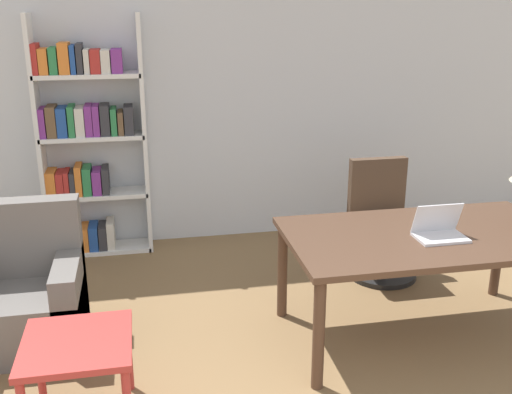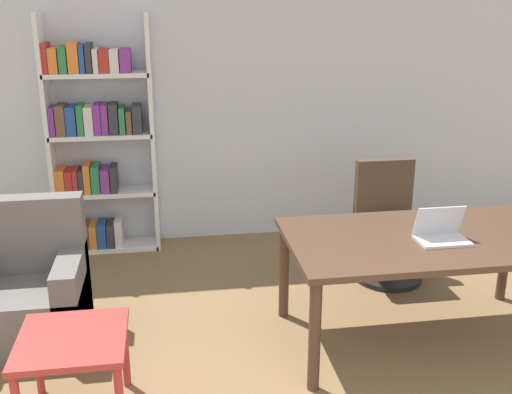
% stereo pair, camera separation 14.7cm
% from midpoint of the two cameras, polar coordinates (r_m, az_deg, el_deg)
% --- Properties ---
extents(wall_back, '(8.00, 0.06, 2.70)m').
position_cam_midpoint_polar(wall_back, '(5.48, -4.93, 9.68)').
color(wall_back, silver).
rests_on(wall_back, ground_plane).
extents(desk, '(1.80, 0.99, 0.73)m').
position_cam_midpoint_polar(desk, '(4.00, 14.81, -4.43)').
color(desk, '#4C3323').
rests_on(desk, ground_plane).
extents(laptop, '(0.31, 0.21, 0.22)m').
position_cam_midpoint_polar(laptop, '(3.90, 16.03, -3.08)').
color(laptop, silver).
rests_on(laptop, desk).
extents(office_chair, '(0.55, 0.55, 0.94)m').
position_cam_midpoint_polar(office_chair, '(4.95, 11.06, -2.58)').
color(office_chair, black).
rests_on(office_chair, ground_plane).
extents(side_table_blue, '(0.56, 0.56, 0.49)m').
position_cam_midpoint_polar(side_table_blue, '(3.33, -17.88, -14.04)').
color(side_table_blue, '#B2332D').
rests_on(side_table_blue, ground_plane).
extents(armchair, '(0.78, 0.68, 0.91)m').
position_cam_midpoint_polar(armchair, '(4.26, -22.39, -9.03)').
color(armchair, '#66605B').
rests_on(armchair, ground_plane).
extents(bookshelf, '(0.90, 0.28, 2.07)m').
position_cam_midpoint_polar(bookshelf, '(5.36, -16.59, 4.61)').
color(bookshelf, white).
rests_on(bookshelf, ground_plane).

